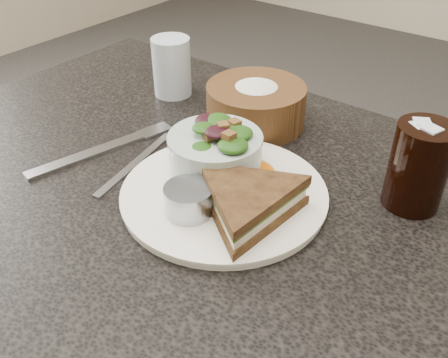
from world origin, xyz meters
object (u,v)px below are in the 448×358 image
Objects in this scene: sandwich at (247,202)px; cola_glass at (420,163)px; salad_bowl at (215,147)px; dressing_ramekin at (189,200)px; water_glass at (172,67)px; dinner_plate at (224,194)px; bread_basket at (256,98)px.

sandwich is 0.22m from cola_glass.
salad_bowl is 2.11× the size of dressing_ramekin.
water_glass is at bearing 173.40° from cola_glass.
sandwich is 0.38m from water_glass.
dinner_plate is 0.21m from bread_basket.
dressing_ramekin reaches higher than dinner_plate.
bread_basket is at bearing 169.45° from cola_glass.
salad_bowl is 0.10m from dressing_ramekin.
water_glass reaches higher than dinner_plate.
cola_glass is at bearing 35.16° from dinner_plate.
bread_basket is 0.18m from water_glass.
dressing_ramekin is (0.03, -0.09, -0.02)m from salad_bowl.
dinner_plate is 4.39× the size of dressing_ramekin.
bread_basket is (-0.07, 0.25, 0.02)m from dressing_ramekin.
dinner_plate is 0.06m from sandwich.
dinner_plate is at bearing -169.06° from sandwich.
sandwich is at bearing -131.19° from cola_glass.
dressing_ramekin is at bearing -97.08° from dinner_plate.
bread_basket is at bearing 157.67° from sandwich.
dressing_ramekin is at bearing -73.35° from bread_basket.
bread_basket is (-0.14, 0.21, 0.01)m from sandwich.
dinner_plate is at bearing -38.58° from salad_bowl.
dressing_ramekin is (-0.06, -0.04, -0.00)m from sandwich.
sandwich is 0.11m from salad_bowl.
dressing_ramekin is at bearing -135.76° from cola_glass.
sandwich reaches higher than dressing_ramekin.
bread_basket reaches higher than dressing_ramekin.
dinner_plate is 0.06m from dressing_ramekin.
bread_basket is at bearing 113.41° from dinner_plate.
water_glass is at bearing -178.90° from sandwich.
bread_basket is at bearing 106.65° from dressing_ramekin.
salad_bowl is 1.25× the size of water_glass.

